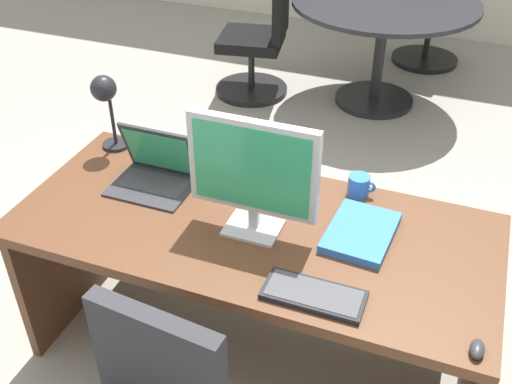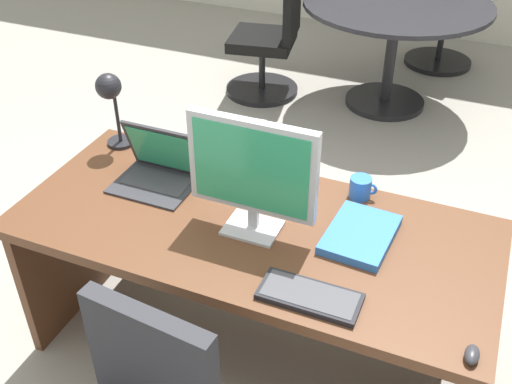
{
  "view_description": "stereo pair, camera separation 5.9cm",
  "coord_description": "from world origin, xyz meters",
  "px_view_note": "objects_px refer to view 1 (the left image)",
  "views": [
    {
      "loc": [
        0.65,
        -1.65,
        2.13
      ],
      "look_at": [
        0.0,
        0.04,
        0.84
      ],
      "focal_mm": 42.78,
      "sensor_mm": 36.0,
      "label": 1
    },
    {
      "loc": [
        0.7,
        -1.63,
        2.13
      ],
      "look_at": [
        0.0,
        0.04,
        0.84
      ],
      "focal_mm": 42.78,
      "sensor_mm": 36.0,
      "label": 2
    }
  ],
  "objects_px": {
    "desk_lamp": "(106,98)",
    "book": "(361,232)",
    "desk": "(257,255)",
    "monitor": "(253,171)",
    "keyboard": "(314,295)",
    "coffee_mug": "(359,186)",
    "meeting_chair_far": "(428,24)",
    "laptop": "(157,166)",
    "mouse": "(477,349)",
    "meeting_table": "(383,26)",
    "meeting_chair_near": "(259,48)"
  },
  "relations": [
    {
      "from": "mouse",
      "to": "desk_lamp",
      "type": "distance_m",
      "value": 1.73
    },
    {
      "from": "desk_lamp",
      "to": "book",
      "type": "bearing_deg",
      "value": -10.15
    },
    {
      "from": "desk",
      "to": "laptop",
      "type": "relative_size",
      "value": 5.62
    },
    {
      "from": "meeting_table",
      "to": "meeting_chair_far",
      "type": "height_order",
      "value": "meeting_chair_far"
    },
    {
      "from": "mouse",
      "to": "meeting_chair_far",
      "type": "height_order",
      "value": "meeting_chair_far"
    },
    {
      "from": "coffee_mug",
      "to": "meeting_chair_far",
      "type": "xyz_separation_m",
      "value": [
        -0.1,
        3.12,
        -0.42
      ]
    },
    {
      "from": "laptop",
      "to": "coffee_mug",
      "type": "height_order",
      "value": "laptop"
    },
    {
      "from": "monitor",
      "to": "meeting_table",
      "type": "height_order",
      "value": "monitor"
    },
    {
      "from": "monitor",
      "to": "meeting_chair_near",
      "type": "distance_m",
      "value": 2.68
    },
    {
      "from": "keyboard",
      "to": "laptop",
      "type": "bearing_deg",
      "value": 152.36
    },
    {
      "from": "monitor",
      "to": "keyboard",
      "type": "distance_m",
      "value": 0.47
    },
    {
      "from": "keyboard",
      "to": "mouse",
      "type": "relative_size",
      "value": 4.29
    },
    {
      "from": "book",
      "to": "meeting_chair_far",
      "type": "xyz_separation_m",
      "value": [
        -0.17,
        3.37,
        -0.39
      ]
    },
    {
      "from": "meeting_table",
      "to": "mouse",
      "type": "bearing_deg",
      "value": -73.95
    },
    {
      "from": "laptop",
      "to": "mouse",
      "type": "xyz_separation_m",
      "value": [
        1.29,
        -0.46,
        -0.06
      ]
    },
    {
      "from": "book",
      "to": "meeting_chair_far",
      "type": "relative_size",
      "value": 0.37
    },
    {
      "from": "desk",
      "to": "book",
      "type": "relative_size",
      "value": 5.52
    },
    {
      "from": "desk",
      "to": "mouse",
      "type": "relative_size",
      "value": 23.42
    },
    {
      "from": "desk",
      "to": "keyboard",
      "type": "bearing_deg",
      "value": -45.57
    },
    {
      "from": "desk",
      "to": "laptop",
      "type": "bearing_deg",
      "value": 169.85
    },
    {
      "from": "keyboard",
      "to": "coffee_mug",
      "type": "distance_m",
      "value": 0.61
    },
    {
      "from": "laptop",
      "to": "coffee_mug",
      "type": "distance_m",
      "value": 0.81
    },
    {
      "from": "desk",
      "to": "meeting_chair_near",
      "type": "xyz_separation_m",
      "value": [
        -0.89,
        2.38,
        -0.17
      ]
    },
    {
      "from": "laptop",
      "to": "keyboard",
      "type": "distance_m",
      "value": 0.89
    },
    {
      "from": "book",
      "to": "coffee_mug",
      "type": "height_order",
      "value": "coffee_mug"
    },
    {
      "from": "laptop",
      "to": "book",
      "type": "relative_size",
      "value": 0.98
    },
    {
      "from": "desk",
      "to": "desk_lamp",
      "type": "bearing_deg",
      "value": 162.78
    },
    {
      "from": "desk",
      "to": "meeting_chair_far",
      "type": "relative_size",
      "value": 2.05
    },
    {
      "from": "keyboard",
      "to": "mouse",
      "type": "bearing_deg",
      "value": -5.39
    },
    {
      "from": "laptop",
      "to": "book",
      "type": "xyz_separation_m",
      "value": [
        0.85,
        -0.05,
        -0.06
      ]
    },
    {
      "from": "coffee_mug",
      "to": "desk",
      "type": "bearing_deg",
      "value": -139.1
    },
    {
      "from": "coffee_mug",
      "to": "meeting_chair_far",
      "type": "distance_m",
      "value": 3.15
    },
    {
      "from": "laptop",
      "to": "meeting_table",
      "type": "relative_size",
      "value": 0.24
    },
    {
      "from": "meeting_chair_far",
      "to": "keyboard",
      "type": "bearing_deg",
      "value": -88.45
    },
    {
      "from": "meeting_chair_near",
      "to": "meeting_chair_far",
      "type": "distance_m",
      "value": 1.51
    },
    {
      "from": "coffee_mug",
      "to": "laptop",
      "type": "bearing_deg",
      "value": -165.86
    },
    {
      "from": "keyboard",
      "to": "mouse",
      "type": "xyz_separation_m",
      "value": [
        0.51,
        -0.05,
        0.01
      ]
    },
    {
      "from": "book",
      "to": "meeting_table",
      "type": "bearing_deg",
      "value": 99.13
    },
    {
      "from": "book",
      "to": "meeting_table",
      "type": "relative_size",
      "value": 0.25
    },
    {
      "from": "keyboard",
      "to": "meeting_chair_far",
      "type": "height_order",
      "value": "meeting_chair_far"
    },
    {
      "from": "monitor",
      "to": "meeting_table",
      "type": "bearing_deg",
      "value": 90.56
    },
    {
      "from": "desk_lamp",
      "to": "book",
      "type": "relative_size",
      "value": 1.07
    },
    {
      "from": "monitor",
      "to": "meeting_chair_near",
      "type": "xyz_separation_m",
      "value": [
        -0.9,
        2.45,
        -0.61
      ]
    },
    {
      "from": "mouse",
      "to": "book",
      "type": "relative_size",
      "value": 0.24
    },
    {
      "from": "laptop",
      "to": "meeting_chair_far",
      "type": "relative_size",
      "value": 0.36
    },
    {
      "from": "meeting_table",
      "to": "keyboard",
      "type": "bearing_deg",
      "value": -83.38
    },
    {
      "from": "desk",
      "to": "book",
      "type": "bearing_deg",
      "value": 4.5
    },
    {
      "from": "mouse",
      "to": "keyboard",
      "type": "bearing_deg",
      "value": 174.61
    },
    {
      "from": "meeting_chair_near",
      "to": "meeting_chair_far",
      "type": "height_order",
      "value": "meeting_chair_near"
    },
    {
      "from": "keyboard",
      "to": "book",
      "type": "relative_size",
      "value": 1.01
    }
  ]
}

